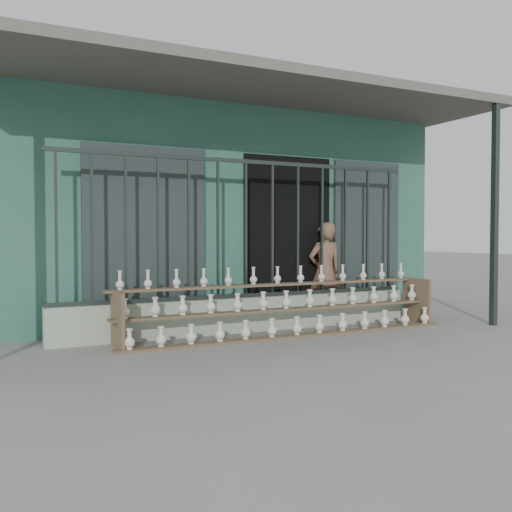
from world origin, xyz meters
name	(u,v)px	position (x,y,z in m)	size (l,w,h in m)	color
ground	(296,349)	(0.00, 0.00, 0.00)	(60.00, 60.00, 0.00)	slate
workshop_building	(175,215)	(0.00, 4.23, 1.62)	(7.40, 6.60, 3.21)	#2D5F4F
parapet_wall	(246,314)	(0.00, 1.30, 0.23)	(5.00, 0.20, 0.45)	#9AAB93
security_fence	(246,229)	(0.00, 1.30, 1.35)	(5.00, 0.04, 1.80)	#283330
shelf_rack	(287,306)	(0.39, 0.88, 0.36)	(4.50, 0.68, 0.85)	brown
elderly_woman	(325,272)	(1.42, 1.59, 0.73)	(0.53, 0.35, 1.45)	brown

